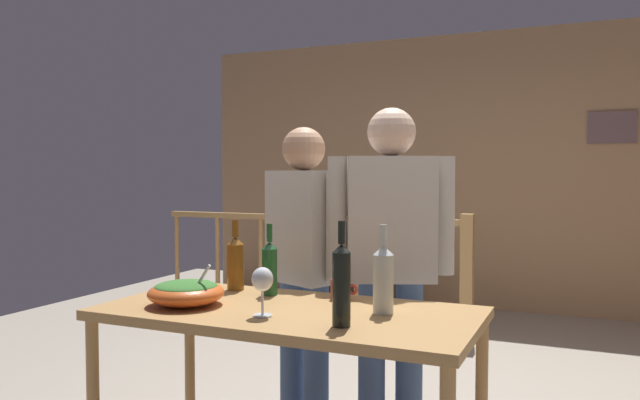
# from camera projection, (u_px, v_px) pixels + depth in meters

# --- Properties ---
(back_wall) EXTENTS (6.00, 0.10, 2.73)m
(back_wall) POSITION_uv_depth(u_px,v_px,m) (481.00, 171.00, 6.14)
(back_wall) COLOR tan
(back_wall) RESTS_ON ground_plane
(framed_picture) EXTENTS (0.41, 0.03, 0.29)m
(framed_picture) POSITION_uv_depth(u_px,v_px,m) (612.00, 127.00, 5.60)
(framed_picture) COLOR #705559
(stair_railing) EXTENTS (2.94, 0.10, 1.02)m
(stair_railing) POSITION_uv_depth(u_px,v_px,m) (353.00, 256.00, 5.37)
(stair_railing) COLOR #B2844C
(stair_railing) RESTS_ON ground_plane
(tv_console) EXTENTS (0.90, 0.40, 0.53)m
(tv_console) POSITION_uv_depth(u_px,v_px,m) (363.00, 279.00, 6.32)
(tv_console) COLOR #38281E
(tv_console) RESTS_ON ground_plane
(flat_screen_tv) EXTENTS (0.59, 0.12, 0.42)m
(flat_screen_tv) POSITION_uv_depth(u_px,v_px,m) (362.00, 228.00, 6.27)
(flat_screen_tv) COLOR black
(flat_screen_tv) RESTS_ON tv_console
(serving_table) EXTENTS (1.50, 0.73, 0.81)m
(serving_table) POSITION_uv_depth(u_px,v_px,m) (288.00, 328.00, 2.47)
(serving_table) COLOR #B2844C
(serving_table) RESTS_ON ground_plane
(salad_bowl) EXTENTS (0.31, 0.31, 0.18)m
(salad_bowl) POSITION_uv_depth(u_px,v_px,m) (186.00, 292.00, 2.52)
(salad_bowl) COLOR #DB5B23
(salad_bowl) RESTS_ON serving_table
(wine_glass) EXTENTS (0.08, 0.08, 0.19)m
(wine_glass) POSITION_uv_depth(u_px,v_px,m) (262.00, 281.00, 2.32)
(wine_glass) COLOR silver
(wine_glass) RESTS_ON serving_table
(wine_bottle_clear) EXTENTS (0.08, 0.08, 0.34)m
(wine_bottle_clear) POSITION_uv_depth(u_px,v_px,m) (383.00, 278.00, 2.37)
(wine_bottle_clear) COLOR silver
(wine_bottle_clear) RESTS_ON serving_table
(wine_bottle_amber) EXTENTS (0.08, 0.08, 0.33)m
(wine_bottle_amber) POSITION_uv_depth(u_px,v_px,m) (236.00, 262.00, 2.85)
(wine_bottle_amber) COLOR brown
(wine_bottle_amber) RESTS_ON serving_table
(wine_bottle_dark) EXTENTS (0.07, 0.07, 0.37)m
(wine_bottle_dark) POSITION_uv_depth(u_px,v_px,m) (341.00, 283.00, 2.17)
(wine_bottle_dark) COLOR black
(wine_bottle_dark) RESTS_ON serving_table
(wine_bottle_green) EXTENTS (0.07, 0.07, 0.32)m
(wine_bottle_green) POSITION_uv_depth(u_px,v_px,m) (270.00, 267.00, 2.73)
(wine_bottle_green) COLOR #1E5628
(wine_bottle_green) RESTS_ON serving_table
(mug_red) EXTENTS (0.12, 0.09, 0.09)m
(mug_red) POSITION_uv_depth(u_px,v_px,m) (341.00, 289.00, 2.64)
(mug_red) COLOR #B7332D
(mug_red) RESTS_ON serving_table
(person_standing_left) EXTENTS (0.51, 0.34, 1.58)m
(person_standing_left) POSITION_uv_depth(u_px,v_px,m) (304.00, 257.00, 3.14)
(person_standing_left) COLOR #3D5684
(person_standing_left) RESTS_ON ground_plane
(person_standing_right) EXTENTS (0.56, 0.36, 1.66)m
(person_standing_right) POSITION_uv_depth(u_px,v_px,m) (391.00, 249.00, 2.95)
(person_standing_right) COLOR #3D5684
(person_standing_right) RESTS_ON ground_plane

